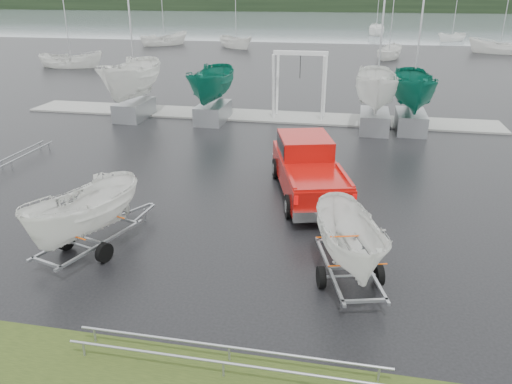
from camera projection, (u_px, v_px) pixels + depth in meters
The scene contains 21 objects.
ground_plane at pixel (190, 191), 20.11m from camera, with size 120.00×120.00×0.00m, color black.
lake at pixel (332, 25), 110.86m from camera, with size 300.00×300.00×0.00m, color slate.
dock at pixel (254, 116), 31.89m from camera, with size 30.00×3.00×0.12m, color gray.
treeline at pixel (344, 3), 173.25m from camera, with size 300.00×8.00×6.00m, color black.
pickup_truck at pixel (307, 166), 19.68m from camera, with size 3.78×6.67×2.10m.
trailer_hitched at pixel (354, 199), 12.98m from camera, with size 2.12×3.79×4.62m.
trailer_parked at pixel (79, 172), 14.46m from camera, with size 2.16×3.79×4.87m.
boat_hoist at pixel (300, 76), 30.38m from camera, with size 3.30×2.18×4.12m.
keelboat_0 at pixel (129, 52), 29.89m from camera, with size 2.53×3.20×10.71m.
keelboat_1 at pixel (211, 64), 29.36m from camera, with size 2.21×3.20×6.98m.
keelboat_2 at pixel (379, 64), 27.32m from camera, with size 2.36×3.20×10.53m.
keelboat_3 at pixel (417, 67), 27.27m from camera, with size 2.29×3.20×10.46m.
mast_rack_0 at pixel (6, 161), 22.53m from camera, with size 0.56×6.50×0.06m.
mast_rack_2 at pixel (226, 355), 10.63m from camera, with size 7.00×0.56×0.06m.
moored_boat_0 at pixel (72, 67), 51.71m from camera, with size 2.95×2.89×11.36m.
moored_boat_1 at pixel (236, 48), 68.71m from camera, with size 3.78×3.78×11.51m.
moored_boat_2 at pixel (388, 58), 58.23m from camera, with size 2.89×2.93×11.10m.
moored_boat_3 at pixel (499, 54), 62.64m from camera, with size 3.55×3.50×11.79m.
moored_boat_4 at pixel (165, 45), 71.76m from camera, with size 3.96×3.97×11.68m.
moored_boat_5 at pixel (376, 35), 87.78m from camera, with size 2.81×2.88×11.60m.
moored_boat_6 at pixel (451, 41), 77.29m from camera, with size 2.97×2.96×10.77m.
Camera 1 is at (6.30, -17.73, 7.59)m, focal length 35.00 mm.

